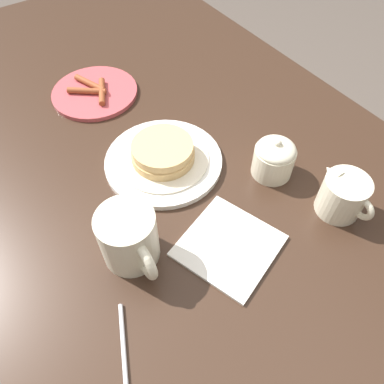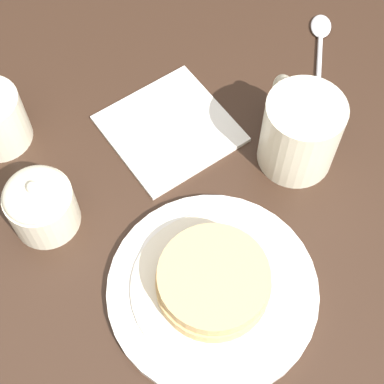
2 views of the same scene
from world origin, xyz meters
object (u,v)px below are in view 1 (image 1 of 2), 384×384
object	(u,v)px
napkin	(229,246)
spoon	(126,384)
creamer_pitcher	(342,195)
pancake_plate	(163,157)
side_plate_bacon	(95,92)
coffee_mug	(129,238)
sugar_bowl	(274,158)

from	to	relation	value
napkin	spoon	xyz separation A→B (m)	(0.09, -0.24, 0.00)
creamer_pitcher	spoon	world-z (taller)	creamer_pitcher
pancake_plate	creamer_pitcher	world-z (taller)	creamer_pitcher
side_plate_bacon	napkin	world-z (taller)	side_plate_bacon
pancake_plate	side_plate_bacon	world-z (taller)	pancake_plate
coffee_mug	spoon	distance (m)	0.20
pancake_plate	sugar_bowl	distance (m)	0.21
pancake_plate	napkin	distance (m)	0.22
pancake_plate	spoon	world-z (taller)	pancake_plate
spoon	sugar_bowl	bearing A→B (deg)	112.68
sugar_bowl	spoon	xyz separation A→B (m)	(0.17, -0.41, -0.04)
side_plate_bacon	creamer_pitcher	size ratio (longest dim) A/B	1.74
spoon	coffee_mug	bearing A→B (deg)	148.03
pancake_plate	spoon	bearing A→B (deg)	-39.17
pancake_plate	side_plate_bacon	size ratio (longest dim) A/B	1.17
creamer_pitcher	side_plate_bacon	bearing A→B (deg)	-158.67
coffee_mug	creamer_pitcher	xyz separation A→B (m)	(0.13, 0.35, -0.01)
creamer_pitcher	napkin	bearing A→B (deg)	-102.96
side_plate_bacon	spoon	xyz separation A→B (m)	(0.59, -0.24, -0.00)
side_plate_bacon	napkin	distance (m)	0.50
side_plate_bacon	spoon	size ratio (longest dim) A/B	1.30
pancake_plate	sugar_bowl	size ratio (longest dim) A/B	2.75
side_plate_bacon	pancake_plate	bearing A→B (deg)	3.40
creamer_pitcher	spoon	size ratio (longest dim) A/B	0.75
side_plate_bacon	spoon	distance (m)	0.63
pancake_plate	sugar_bowl	xyz separation A→B (m)	(0.14, 0.16, 0.02)
coffee_mug	napkin	size ratio (longest dim) A/B	0.68
sugar_bowl	napkin	size ratio (longest dim) A/B	0.45
creamer_pitcher	coffee_mug	bearing A→B (deg)	-110.00
pancake_plate	coffee_mug	distance (m)	0.21
coffee_mug	sugar_bowl	bearing A→B (deg)	91.20
coffee_mug	sugar_bowl	size ratio (longest dim) A/B	1.52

